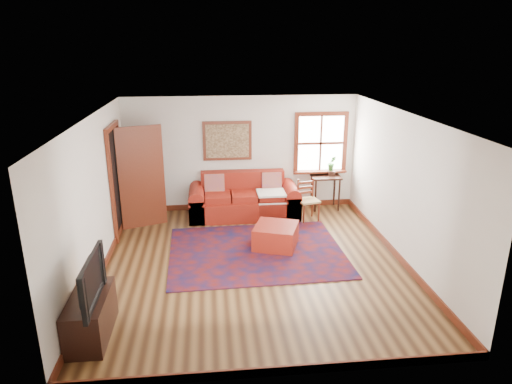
{
  "coord_description": "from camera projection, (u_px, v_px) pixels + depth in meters",
  "views": [
    {
      "loc": [
        -0.7,
        -6.92,
        3.58
      ],
      "look_at": [
        0.1,
        0.6,
        1.08
      ],
      "focal_mm": 32.0,
      "sensor_mm": 36.0,
      "label": 1
    }
  ],
  "objects": [
    {
      "name": "ladder_back_chair",
      "position": [
        307.0,
        198.0,
        9.51
      ],
      "size": [
        0.48,
        0.46,
        0.86
      ],
      "color": "tan",
      "rests_on": "ground"
    },
    {
      "name": "doorway",
      "position": [
        132.0,
        177.0,
        8.85
      ],
      "size": [
        0.89,
        1.08,
        2.14
      ],
      "color": "black",
      "rests_on": "ground"
    },
    {
      "name": "television",
      "position": [
        84.0,
        281.0,
        5.45
      ],
      "size": [
        0.14,
        1.03,
        0.6
      ],
      "primitive_type": "imported",
      "rotation": [
        0.0,
        0.0,
        1.57
      ],
      "color": "black",
      "rests_on": "media_cabinet"
    },
    {
      "name": "persian_rug",
      "position": [
        256.0,
        251.0,
        8.15
      ],
      "size": [
        3.13,
        2.53,
        0.02
      ],
      "primitive_type": "cube",
      "rotation": [
        0.0,
        0.0,
        0.03
      ],
      "color": "#5C100D",
      "rests_on": "ground"
    },
    {
      "name": "red_ottoman",
      "position": [
        276.0,
        236.0,
        8.29
      ],
      "size": [
        0.94,
        0.94,
        0.42
      ],
      "primitive_type": "cube",
      "rotation": [
        0.0,
        0.0,
        -0.34
      ],
      "color": "maroon",
      "rests_on": "ground"
    },
    {
      "name": "candle_hurricane",
      "position": [
        98.0,
        277.0,
        5.96
      ],
      "size": [
        0.12,
        0.12,
        0.18
      ],
      "color": "silver",
      "rests_on": "media_cabinet"
    },
    {
      "name": "framed_artwork",
      "position": [
        227.0,
        141.0,
        9.77
      ],
      "size": [
        1.05,
        0.07,
        0.85
      ],
      "color": "maroon",
      "rests_on": "ground"
    },
    {
      "name": "ground",
      "position": [
        254.0,
        263.0,
        7.72
      ],
      "size": [
        5.5,
        5.5,
        0.0
      ],
      "primitive_type": "plane",
      "color": "#3A210F",
      "rests_on": "ground"
    },
    {
      "name": "room_envelope",
      "position": [
        254.0,
        169.0,
        7.22
      ],
      "size": [
        5.04,
        5.54,
        2.52
      ],
      "color": "silver",
      "rests_on": "ground"
    },
    {
      "name": "window",
      "position": [
        322.0,
        149.0,
        10.04
      ],
      "size": [
        1.18,
        0.2,
        1.38
      ],
      "color": "white",
      "rests_on": "ground"
    },
    {
      "name": "red_leather_sofa",
      "position": [
        244.0,
        202.0,
        9.8
      ],
      "size": [
        2.32,
        0.96,
        0.91
      ],
      "color": "maroon",
      "rests_on": "ground"
    },
    {
      "name": "media_cabinet",
      "position": [
        91.0,
        316.0,
        5.75
      ],
      "size": [
        0.46,
        1.02,
        0.56
      ],
      "primitive_type": "cube",
      "color": "black",
      "rests_on": "ground"
    },
    {
      "name": "side_table",
      "position": [
        326.0,
        181.0,
        10.1
      ],
      "size": [
        0.63,
        0.47,
        0.75
      ],
      "color": "black",
      "rests_on": "ground"
    }
  ]
}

